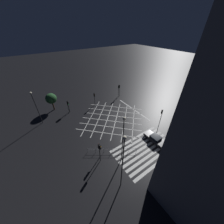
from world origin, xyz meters
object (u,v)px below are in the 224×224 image
(traffic_light_sw_cross, at_px, (99,148))
(street_lamp_east, at_px, (123,135))
(traffic_light_median_north, at_px, (94,97))
(street_tree_near, at_px, (51,99))
(street_lamp_west, at_px, (123,159))
(traffic_light_sw_main, at_px, (100,150))
(street_lamp_far, at_px, (35,103))
(traffic_light_ne_cross, at_px, (119,88))
(traffic_light_nw_main, at_px, (68,104))
(traffic_light_ne_main, at_px, (119,88))
(traffic_light_nw_cross, at_px, (68,105))
(waiting_car, at_px, (155,138))
(traffic_light_se_cross, at_px, (161,114))

(traffic_light_sw_cross, height_order, street_lamp_east, street_lamp_east)
(traffic_light_median_north, relative_size, street_tree_near, 0.78)
(street_lamp_east, bearing_deg, street_lamp_west, -129.03)
(traffic_light_sw_main, bearing_deg, street_lamp_west, -85.84)
(street_lamp_west, relative_size, street_lamp_far, 1.26)
(traffic_light_ne_cross, bearing_deg, street_lamp_west, -35.94)
(traffic_light_nw_main, height_order, traffic_light_ne_cross, traffic_light_ne_cross)
(traffic_light_ne_main, bearing_deg, street_lamp_east, 54.07)
(traffic_light_sw_main, xyz_separation_m, street_lamp_west, (0.37, -5.06, 3.40))
(traffic_light_nw_cross, height_order, traffic_light_ne_main, traffic_light_ne_main)
(traffic_light_median_north, bearing_deg, street_lamp_far, -89.94)
(traffic_light_sw_cross, distance_m, traffic_light_median_north, 17.26)
(traffic_light_sw_main, xyz_separation_m, waiting_car, (11.05, -2.18, -2.20))
(traffic_light_nw_cross, bearing_deg, traffic_light_se_cross, 43.10)
(traffic_light_median_north, bearing_deg, waiting_car, 10.53)
(traffic_light_ne_main, bearing_deg, traffic_light_ne_cross, 7.10)
(traffic_light_nw_cross, relative_size, traffic_light_median_north, 0.91)
(traffic_light_nw_main, relative_size, street_tree_near, 0.71)
(street_lamp_east, xyz_separation_m, street_tree_near, (-5.57, 22.44, -2.68))
(traffic_light_median_north, height_order, street_lamp_west, street_lamp_west)
(traffic_light_median_north, height_order, traffic_light_ne_cross, traffic_light_ne_cross)
(traffic_light_sw_cross, bearing_deg, street_tree_near, 8.25)
(traffic_light_ne_cross, distance_m, waiting_car, 19.63)
(street_lamp_west, distance_m, street_lamp_far, 22.45)
(traffic_light_se_cross, xyz_separation_m, street_lamp_far, (-21.93, 15.87, 2.37))
(traffic_light_nw_cross, distance_m, waiting_car, 21.82)
(traffic_light_ne_main, distance_m, traffic_light_se_cross, 16.23)
(traffic_light_ne_cross, xyz_separation_m, waiting_car, (-5.07, -18.84, -2.18))
(traffic_light_nw_cross, distance_m, street_tree_near, 4.93)
(traffic_light_nw_main, relative_size, traffic_light_sw_cross, 1.03)
(traffic_light_ne_cross, xyz_separation_m, traffic_light_se_cross, (-0.49, -16.18, 0.19))
(traffic_light_nw_cross, distance_m, traffic_light_median_north, 7.23)
(traffic_light_sw_main, xyz_separation_m, street_lamp_east, (2.94, -1.88, 3.20))
(traffic_light_nw_cross, bearing_deg, traffic_light_ne_main, 89.74)
(traffic_light_ne_cross, bearing_deg, traffic_light_nw_cross, -90.40)
(street_lamp_east, bearing_deg, traffic_light_ne_main, 54.07)
(traffic_light_se_cross, relative_size, street_lamp_west, 0.41)
(traffic_light_sw_main, distance_m, traffic_light_se_cross, 15.63)
(street_tree_near, bearing_deg, street_lamp_far, -131.19)
(traffic_light_nw_main, distance_m, street_tree_near, 4.68)
(traffic_light_sw_main, relative_size, traffic_light_ne_cross, 1.01)
(traffic_light_sw_cross, distance_m, street_lamp_west, 6.99)
(traffic_light_nw_main, bearing_deg, street_tree_near, 130.68)
(street_lamp_east, distance_m, street_tree_near, 23.28)
(traffic_light_nw_cross, relative_size, waiting_car, 0.77)
(traffic_light_nw_main, relative_size, street_lamp_west, 0.34)
(traffic_light_nw_main, xyz_separation_m, street_lamp_east, (2.58, -18.96, 3.59))
(street_lamp_west, height_order, street_lamp_far, street_lamp_west)
(traffic_light_sw_main, bearing_deg, traffic_light_se_cross, 1.78)
(traffic_light_sw_cross, height_order, traffic_light_median_north, traffic_light_median_north)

